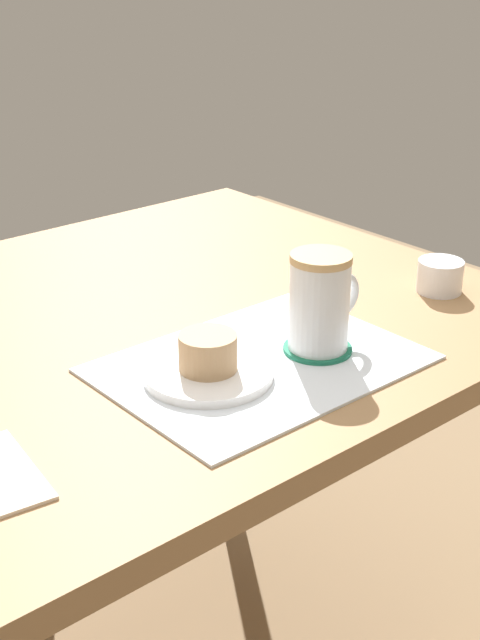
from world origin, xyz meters
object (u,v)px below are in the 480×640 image
dining_table (140,366)px  sugar_bowl (440,276)px  pastry_plate (208,373)px  pastry (208,352)px  coffee_mug (321,301)px

dining_table → sugar_bowl: size_ratio=15.27×
dining_table → pastry_plate: size_ratio=6.56×
pastry → sugar_bowl: (0.45, -0.00, -0.01)m
pastry → sugar_bowl: bearing=-0.5°
pastry_plate → coffee_mug: bearing=-12.3°
dining_table → coffee_mug: (0.12, -0.25, 0.15)m
sugar_bowl → dining_table: bearing=151.8°
pastry_plate → coffee_mug: (0.16, -0.03, 0.06)m
dining_table → pastry_plate: pastry_plate is taller
pastry → coffee_mug: (0.16, -0.03, 0.03)m
pastry_plate → sugar_bowl: (0.45, -0.00, 0.02)m
coffee_mug → sugar_bowl: (0.29, 0.03, -0.05)m
pastry_plate → coffee_mug: coffee_mug is taller
dining_table → coffee_mug: coffee_mug is taller
pastry_plate → pastry: bearing=0.0°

